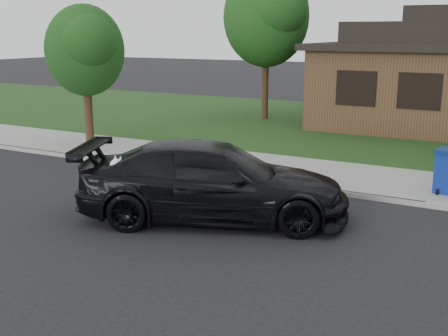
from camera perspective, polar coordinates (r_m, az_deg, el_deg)
The scene contains 7 objects.
ground at distance 11.37m, azimuth -2.28°, elevation -6.00°, with size 120.00×120.00×0.00m, color black.
sidewalk at distance 15.68m, azimuth 7.06°, elevation -0.31°, with size 60.00×3.00×0.12m, color gray.
curb at distance 14.33m, azimuth 4.86°, elevation -1.59°, with size 60.00×0.12×0.12m, color gray.
lawn at distance 23.17m, azimuth 14.35°, elevation 3.94°, with size 60.00×13.00×0.13m, color #193814.
sedan at distance 11.61m, azimuth -1.13°, elevation -1.40°, with size 6.00×4.20×1.61m.
tree_0 at distance 24.16m, azimuth 4.57°, elevation 15.22°, with size 3.78×3.60×6.34m.
tree_2 at distance 19.24m, azimuth -13.86°, elevation 11.66°, with size 2.73×2.60×4.59m.
Camera 1 is at (5.48, -9.19, 3.84)m, focal length 45.00 mm.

